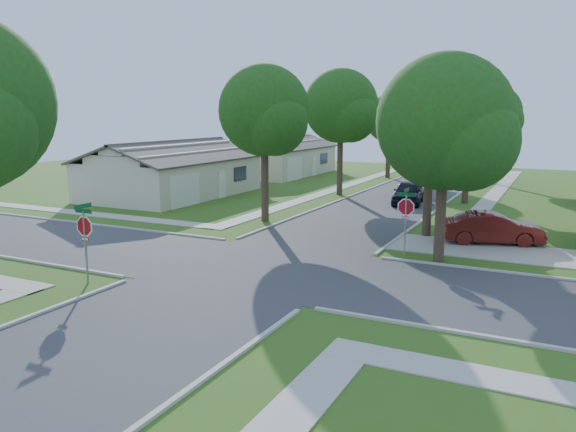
% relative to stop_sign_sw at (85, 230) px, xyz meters
% --- Properties ---
extents(ground, '(100.00, 100.00, 0.00)m').
position_rel_stop_sign_sw_xyz_m(ground, '(4.70, 4.70, -2.03)').
color(ground, '#3B5D19').
rests_on(ground, ground).
extents(road_ns, '(7.00, 100.00, 0.02)m').
position_rel_stop_sign_sw_xyz_m(road_ns, '(4.70, 4.70, -2.03)').
color(road_ns, '#333335').
rests_on(road_ns, ground).
extents(sidewalk_ne, '(1.20, 40.00, 0.04)m').
position_rel_stop_sign_sw_xyz_m(sidewalk_ne, '(10.80, 30.70, -2.01)').
color(sidewalk_ne, '#9E9B91').
rests_on(sidewalk_ne, ground).
extents(sidewalk_nw, '(1.20, 40.00, 0.04)m').
position_rel_stop_sign_sw_xyz_m(sidewalk_nw, '(-1.40, 30.70, -2.01)').
color(sidewalk_nw, '#9E9B91').
rests_on(sidewalk_nw, ground).
extents(driveway, '(8.80, 3.60, 0.05)m').
position_rel_stop_sign_sw_xyz_m(driveway, '(12.60, 11.80, -2.01)').
color(driveway, '#9E9B91').
rests_on(driveway, ground).
extents(stop_sign_sw, '(1.05, 0.80, 2.98)m').
position_rel_stop_sign_sw_xyz_m(stop_sign_sw, '(0.00, 0.00, 0.00)').
color(stop_sign_sw, gray).
rests_on(stop_sign_sw, ground).
extents(stop_sign_ne, '(1.05, 0.80, 2.98)m').
position_rel_stop_sign_sw_xyz_m(stop_sign_ne, '(9.40, 9.40, 0.00)').
color(stop_sign_ne, gray).
rests_on(stop_sign_ne, ground).
extents(tree_e_near, '(4.97, 4.80, 8.28)m').
position_rel_stop_sign_sw_xyz_m(tree_e_near, '(9.45, 13.71, 3.61)').
color(tree_e_near, '#38281C').
rests_on(tree_e_near, ground).
extents(tree_e_mid, '(5.59, 5.40, 9.21)m').
position_rel_stop_sign_sw_xyz_m(tree_e_mid, '(9.46, 25.71, 4.22)').
color(tree_e_mid, '#38281C').
rests_on(tree_e_mid, ground).
extents(tree_e_far, '(5.17, 5.00, 8.72)m').
position_rel_stop_sign_sw_xyz_m(tree_e_far, '(9.45, 38.71, 3.95)').
color(tree_e_far, '#38281C').
rests_on(tree_e_far, ground).
extents(tree_w_near, '(5.38, 5.20, 8.97)m').
position_rel_stop_sign_sw_xyz_m(tree_w_near, '(0.06, 13.71, 4.08)').
color(tree_w_near, '#38281C').
rests_on(tree_w_near, ground).
extents(tree_w_mid, '(5.80, 5.60, 9.56)m').
position_rel_stop_sign_sw_xyz_m(tree_w_mid, '(0.06, 25.71, 4.46)').
color(tree_w_mid, '#38281C').
rests_on(tree_w_mid, ground).
extents(tree_w_far, '(4.76, 4.60, 8.04)m').
position_rel_stop_sign_sw_xyz_m(tree_w_far, '(0.05, 38.71, 3.48)').
color(tree_w_far, '#38281C').
rests_on(tree_w_far, ground).
extents(tree_ne_corner, '(5.80, 5.60, 8.66)m').
position_rel_stop_sign_sw_xyz_m(tree_ne_corner, '(11.06, 8.91, 3.56)').
color(tree_ne_corner, '#38281C').
rests_on(tree_ne_corner, ground).
extents(house_nw_near, '(8.42, 13.60, 4.23)m').
position_rel_stop_sign_sw_xyz_m(house_nw_near, '(-11.29, 19.70, -0.51)').
color(house_nw_near, '#C0B198').
rests_on(house_nw_near, ground).
extents(house_nw_far, '(8.42, 13.60, 4.23)m').
position_rel_stop_sign_sw_xyz_m(house_nw_far, '(-11.29, 36.70, -0.51)').
color(house_nw_far, '#C0B198').
rests_on(house_nw_far, ground).
extents(car_driveway, '(4.91, 2.95, 1.53)m').
position_rel_stop_sign_sw_xyz_m(car_driveway, '(12.61, 13.40, -1.27)').
color(car_driveway, '#501310').
rests_on(car_driveway, ground).
extents(car_curb_east, '(2.48, 4.87, 1.59)m').
position_rel_stop_sign_sw_xyz_m(car_curb_east, '(5.90, 23.62, -1.24)').
color(car_curb_east, black).
rests_on(car_curb_east, ground).
extents(car_curb_west, '(2.53, 5.36, 1.51)m').
position_rel_stop_sign_sw_xyz_m(car_curb_west, '(1.50, 46.39, -1.28)').
color(car_curb_west, black).
rests_on(car_curb_west, ground).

